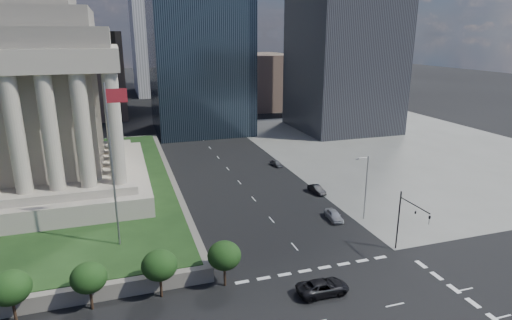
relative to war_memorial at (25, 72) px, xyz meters
name	(u,v)px	position (x,y,z in m)	size (l,w,h in m)	color
ground	(192,127)	(34.00, 52.00, -21.40)	(500.00, 500.00, 0.00)	black
sidewalk_ne	(402,147)	(80.00, 12.00, -21.38)	(68.00, 90.00, 0.03)	slate
war_memorial	(25,72)	(0.00, 0.00, 0.00)	(34.00, 34.00, 39.00)	#A99F8E
flagpole	(113,158)	(12.17, -24.00, -8.29)	(2.52, 0.24, 20.00)	slate
midrise_glass	(198,23)	(36.00, 47.00, 8.60)	(26.00, 26.00, 60.00)	black
building_filler_ne	(261,81)	(66.00, 82.00, -11.40)	(20.00, 30.00, 20.00)	brown
building_filler_nw	(87,75)	(4.00, 82.00, -7.40)	(24.00, 30.00, 28.00)	brown
traffic_signal_ne	(408,217)	(46.50, -34.30, -16.15)	(0.30, 5.74, 8.00)	black
street_lamp_north	(365,184)	(47.33, -23.00, -15.74)	(2.13, 0.22, 10.00)	slate
pickup_truck	(323,287)	(32.73, -38.84, -20.60)	(2.67, 5.79, 1.61)	black
parked_sedan_near	(334,215)	(43.00, -21.91, -20.65)	(1.76, 4.38, 1.49)	#9FA1A7
parked_sedan_mid	(317,189)	(45.50, -10.76, -20.72)	(4.14, 1.45, 1.37)	black
parked_sedan_far	(276,163)	(44.37, 6.68, -20.76)	(3.77, 1.52, 1.28)	#4F5055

